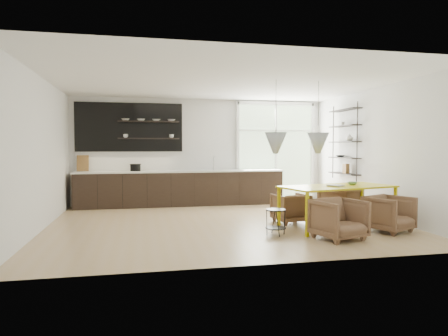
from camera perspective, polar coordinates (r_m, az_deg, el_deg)
room at (r=9.39m, az=2.04°, el=2.34°), size 7.02×6.01×2.91m
kitchen_run at (r=10.80m, az=-6.60°, el=-2.17°), size 5.54×0.69×2.75m
right_shelving at (r=10.48m, az=16.88°, el=3.32°), size 0.26×1.22×1.90m
dining_table at (r=8.12m, az=15.93°, el=-2.85°), size 2.40×1.48×0.81m
armchair_back_left at (r=8.43m, az=9.48°, el=-5.68°), size 0.73×0.74×0.61m
armchair_back_right at (r=9.17m, az=16.24°, el=-4.81°), size 1.01×1.02×0.68m
armchair_front_left at (r=7.10m, az=16.08°, el=-7.04°), size 0.91×0.93×0.69m
armchair_front_right at (r=8.03m, az=22.50°, el=-6.06°), size 0.96×0.97×0.67m
wire_stool at (r=7.22m, az=7.40°, el=-7.16°), size 0.37×0.37×0.47m
table_book at (r=7.93m, az=15.24°, el=-2.48°), size 0.33×0.36×0.03m
table_bowl at (r=8.44m, az=17.86°, el=-2.09°), size 0.20×0.20×0.06m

